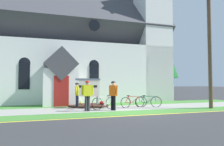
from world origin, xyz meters
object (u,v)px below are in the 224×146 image
object	(u,v)px
church_sign	(88,88)
bicycle_yellow	(133,102)
bicycle_red	(148,101)
roadside_conifer	(158,49)
bicycle_blue	(104,103)
utility_pole	(208,26)
cyclist_in_white_jersey	(87,93)
cyclist_in_orange_jersey	(77,93)
cyclist_in_green_jersey	(113,93)

from	to	relation	value
church_sign	bicycle_yellow	bearing A→B (deg)	-35.83
bicycle_red	roadside_conifer	distance (m)	8.61
church_sign	roadside_conifer	world-z (taller)	roadside_conifer
bicycle_red	church_sign	bearing A→B (deg)	150.09
bicycle_blue	utility_pole	size ratio (longest dim) A/B	0.18
bicycle_red	cyclist_in_white_jersey	world-z (taller)	cyclist_in_white_jersey
bicycle_yellow	utility_pole	size ratio (longest dim) A/B	0.18
bicycle_red	bicycle_yellow	world-z (taller)	bicycle_yellow
bicycle_red	utility_pole	world-z (taller)	utility_pole
cyclist_in_orange_jersey	utility_pole	xyz separation A→B (m)	(7.95, -2.87, 4.30)
church_sign	bicycle_yellow	world-z (taller)	church_sign
cyclist_in_orange_jersey	cyclist_in_white_jersey	distance (m)	1.90
cyclist_in_orange_jersey	cyclist_in_white_jersey	xyz separation A→B (m)	(0.31, -1.87, 0.09)
cyclist_in_orange_jersey	church_sign	bearing A→B (deg)	49.20
church_sign	cyclist_in_green_jersey	bearing A→B (deg)	-73.23
roadside_conifer	cyclist_in_orange_jersey	bearing A→B (deg)	-151.14
cyclist_in_white_jersey	utility_pole	distance (m)	8.78
church_sign	cyclist_in_green_jersey	distance (m)	3.16
church_sign	cyclist_in_orange_jersey	world-z (taller)	church_sign
church_sign	cyclist_in_orange_jersey	bearing A→B (deg)	-130.80
cyclist_in_green_jersey	roadside_conifer	bearing A→B (deg)	44.29
bicycle_red	cyclist_in_white_jersey	size ratio (longest dim) A/B	0.91
bicycle_red	utility_pole	size ratio (longest dim) A/B	0.17
cyclist_in_white_jersey	utility_pole	world-z (taller)	utility_pole
utility_pole	roadside_conifer	world-z (taller)	utility_pole
roadside_conifer	bicycle_blue	bearing A→B (deg)	-140.27
cyclist_in_white_jersey	bicycle_red	bearing A→B (deg)	10.80
bicycle_blue	roadside_conifer	distance (m)	10.58
cyclist_in_orange_jersey	utility_pole	world-z (taller)	utility_pole
bicycle_blue	cyclist_in_orange_jersey	size ratio (longest dim) A/B	1.03
cyclist_in_green_jersey	roadside_conifer	xyz separation A→B (m)	(6.98, 6.81, 3.99)
bicycle_yellow	church_sign	bearing A→B (deg)	144.17
bicycle_red	bicycle_yellow	distance (m)	1.07
utility_pole	roadside_conifer	bearing A→B (deg)	83.66
bicycle_yellow	cyclist_in_orange_jersey	world-z (taller)	cyclist_in_orange_jersey
bicycle_blue	bicycle_yellow	bearing A→B (deg)	11.01
bicycle_yellow	utility_pole	bearing A→B (deg)	-24.74
bicycle_yellow	cyclist_in_white_jersey	xyz separation A→B (m)	(-3.23, -1.03, 0.67)
cyclist_in_green_jersey	bicycle_red	bearing A→B (deg)	18.13
bicycle_red	cyclist_in_green_jersey	world-z (taller)	cyclist_in_green_jersey
bicycle_red	cyclist_in_orange_jersey	xyz separation A→B (m)	(-4.59, 1.05, 0.56)
bicycle_red	bicycle_blue	bearing A→B (deg)	-176.63
church_sign	cyclist_in_green_jersey	xyz separation A→B (m)	(0.91, -3.02, -0.21)
church_sign	cyclist_in_orange_jersey	distance (m)	1.43
cyclist_in_white_jersey	cyclist_in_green_jersey	bearing A→B (deg)	-3.33
bicycle_red	cyclist_in_green_jersey	distance (m)	2.98
bicycle_blue	cyclist_in_white_jersey	distance (m)	1.48
cyclist_in_orange_jersey	utility_pole	bearing A→B (deg)	-19.84
bicycle_blue	roadside_conifer	world-z (taller)	roadside_conifer
bicycle_blue	roadside_conifer	bearing A→B (deg)	39.73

